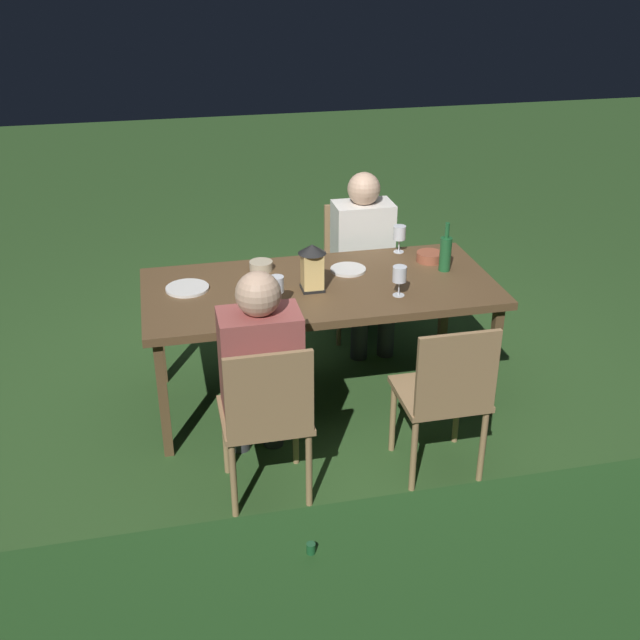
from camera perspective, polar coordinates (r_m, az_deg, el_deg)
The scene contains 17 objects.
ground_plane at distance 4.64m, azimuth 0.00°, elevation -5.67°, with size 16.00×16.00×0.00m, color #2D5123.
dining_table at distance 4.31m, azimuth 0.00°, elevation 2.00°, with size 1.96×0.90×0.73m.
chair_side_right_a at distance 3.81m, azimuth 9.29°, elevation -5.33°, with size 0.42×0.40×0.87m.
chair_side_right_b at distance 3.61m, azimuth -3.98°, elevation -7.00°, with size 0.42×0.40×0.87m.
person_in_rust at distance 3.70m, azimuth -4.53°, elevation -3.39°, with size 0.38×0.47×1.15m.
chair_side_left_a at distance 5.24m, azimuth 2.73°, elevation 4.27°, with size 0.42×0.40×0.87m.
person_in_cream at distance 5.01m, azimuth 3.35°, elevation 5.03°, with size 0.38×0.47×1.15m.
lantern_centerpiece at distance 4.17m, azimuth -0.58°, elevation 4.12°, with size 0.15×0.15×0.27m.
green_bottle_on_table at distance 4.50m, azimuth 9.29°, elevation 4.95°, with size 0.07×0.07×0.29m.
wine_glass_a at distance 4.00m, azimuth -3.22°, elevation 2.55°, with size 0.08×0.08×0.17m.
wine_glass_b at distance 4.73m, azimuth 5.92°, elevation 6.36°, with size 0.08×0.08×0.17m.
wine_glass_c at distance 4.14m, azimuth 5.92°, elevation 3.30°, with size 0.08×0.08×0.17m.
plate_a at distance 4.29m, azimuth -9.81°, elevation 2.34°, with size 0.24×0.24×0.01m, color white.
plate_b at distance 4.47m, azimuth 2.10°, elevation 3.76°, with size 0.21×0.21×0.01m, color silver.
bowl_olives at distance 4.49m, azimuth -4.39°, elevation 4.06°, with size 0.14×0.14×0.05m.
bowl_bread at distance 4.65m, azimuth 8.13°, elevation 4.70°, with size 0.16×0.16×0.06m.
ice_bucket at distance 2.41m, azimuth -1.71°, elevation -20.70°, with size 0.26×0.26×0.34m.
Camera 1 is at (0.84, 3.82, 2.49)m, focal length 43.13 mm.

